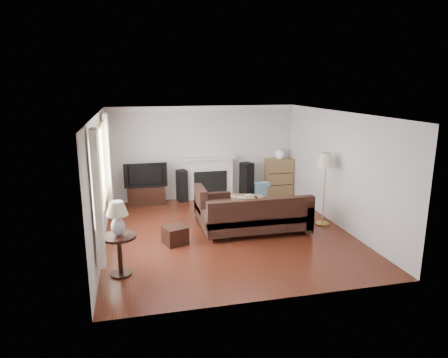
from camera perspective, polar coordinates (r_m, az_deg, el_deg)
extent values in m
cube|color=#521F12|center=(8.50, 0.46, -7.69)|extent=(5.10, 5.60, 0.04)
cube|color=white|center=(7.95, 0.50, 9.36)|extent=(5.10, 5.60, 0.04)
cube|color=silver|center=(10.78, -2.96, 3.75)|extent=(5.00, 0.04, 2.50)
cube|color=silver|center=(5.60, 7.13, -5.64)|extent=(5.00, 0.04, 2.50)
cube|color=silver|center=(7.94, -17.33, -0.40)|extent=(0.04, 5.50, 2.50)
cube|color=silver|center=(9.04, 16.07, 1.33)|extent=(0.04, 5.50, 2.50)
cube|color=olive|center=(7.68, -17.22, 1.44)|extent=(0.12, 2.74, 1.54)
cube|color=white|center=(6.24, -17.55, -2.73)|extent=(0.10, 0.35, 2.10)
cube|color=white|center=(9.20, -16.24, 2.47)|extent=(0.10, 0.35, 2.10)
cube|color=white|center=(10.83, -2.04, 0.17)|extent=(1.40, 0.26, 1.15)
cube|color=black|center=(10.60, -11.02, -2.25)|extent=(0.96, 0.43, 0.48)
imported|color=black|center=(10.46, -11.16, 0.67)|extent=(1.09, 0.14, 0.63)
cube|color=black|center=(10.67, -6.03, -0.96)|extent=(0.30, 0.34, 0.85)
cube|color=black|center=(10.97, 3.24, -0.16)|extent=(0.38, 0.40, 0.97)
cube|color=olive|center=(11.27, 7.82, 0.27)|extent=(0.75, 0.36, 1.03)
sphere|color=white|center=(11.14, 7.93, 3.48)|extent=(0.25, 0.25, 0.25)
cube|color=black|center=(8.40, 4.64, -5.16)|extent=(2.42, 1.77, 0.78)
cube|color=#A27E4D|center=(9.69, 2.41, -3.72)|extent=(1.19, 0.87, 0.41)
cube|color=black|center=(7.96, -7.00, -7.96)|extent=(0.53, 0.53, 0.35)
cube|color=gold|center=(9.03, 14.14, -1.43)|extent=(0.54, 0.54, 1.62)
cube|color=black|center=(6.83, -14.63, -10.51)|extent=(0.55, 0.55, 0.69)
cube|color=silver|center=(6.61, -14.96, -5.53)|extent=(0.35, 0.35, 0.56)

